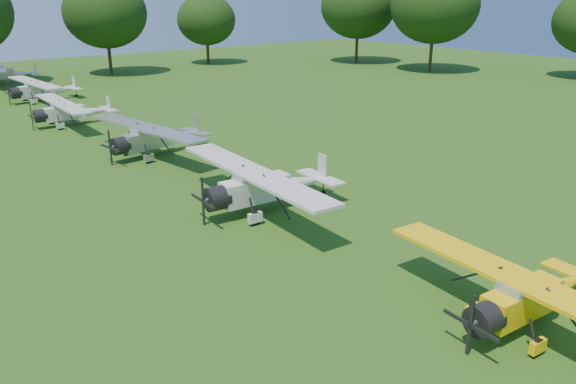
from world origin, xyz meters
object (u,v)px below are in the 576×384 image
object	(u,v)px
aircraft_4	(154,136)
aircraft_5	(70,110)
aircraft_6	(42,88)
aircraft_2	(531,293)
aircraft_3	(265,184)
aircraft_7	(2,72)

from	to	relation	value
aircraft_4	aircraft_5	size ratio (longest dim) A/B	1.08
aircraft_6	aircraft_2	bearing A→B (deg)	-93.58
aircraft_3	aircraft_7	world-z (taller)	aircraft_7
aircraft_6	aircraft_7	distance (m)	14.36
aircraft_5	aircraft_7	xyz separation A→B (m)	(1.18, 26.84, 0.18)
aircraft_3	aircraft_6	xyz separation A→B (m)	(0.47, 37.72, -0.11)
aircraft_2	aircraft_4	size ratio (longest dim) A/B	0.90
aircraft_2	aircraft_3	size ratio (longest dim) A/B	0.86
aircraft_5	aircraft_7	world-z (taller)	aircraft_7
aircraft_4	aircraft_6	bearing A→B (deg)	82.30
aircraft_5	aircraft_7	bearing A→B (deg)	89.27
aircraft_5	aircraft_2	bearing A→B (deg)	-86.05
aircraft_6	aircraft_5	bearing A→B (deg)	-100.13
aircraft_3	aircraft_2	bearing A→B (deg)	-83.62
aircraft_2	aircraft_5	size ratio (longest dim) A/B	0.97
aircraft_2	aircraft_7	distance (m)	65.74
aircraft_2	aircraft_7	size ratio (longest dim) A/B	0.84
aircraft_2	aircraft_6	bearing A→B (deg)	95.30
aircraft_2	aircraft_6	world-z (taller)	aircraft_6
aircraft_4	aircraft_6	size ratio (longest dim) A/B	1.04
aircraft_6	aircraft_4	bearing A→B (deg)	-94.04
aircraft_5	aircraft_6	bearing A→B (deg)	85.30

